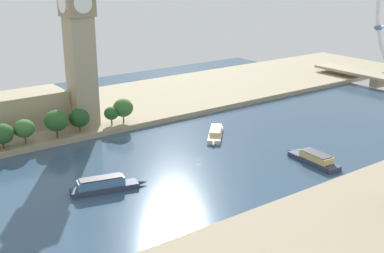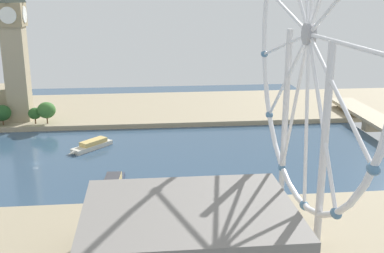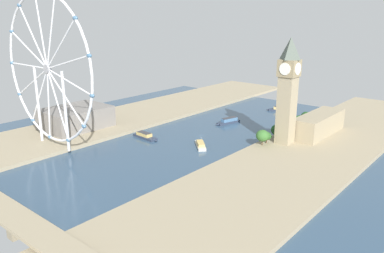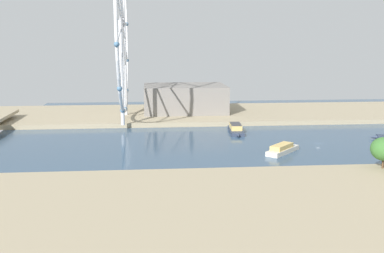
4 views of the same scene
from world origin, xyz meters
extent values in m
plane|color=#334C66|center=(0.00, 0.00, 0.00)|extent=(371.10, 371.10, 0.00)
cube|color=tan|center=(-100.55, 0.00, 1.50)|extent=(90.00, 520.00, 3.00)
cube|color=tan|center=(100.55, 0.00, 1.50)|extent=(90.00, 520.00, 3.00)
cube|color=tan|center=(-73.95, -23.04, 31.92)|extent=(12.90, 12.90, 57.84)
cube|color=#928260|center=(-73.95, -23.04, 67.80)|extent=(14.96, 14.96, 13.93)
pyramid|color=#4C564C|center=(-73.95, -23.04, 83.86)|extent=(13.55, 13.55, 18.19)
cylinder|color=white|center=(-73.95, -15.30, 67.80)|extent=(9.80, 0.50, 9.80)
cylinder|color=white|center=(-73.95, -30.78, 67.80)|extent=(9.80, 0.50, 9.80)
cylinder|color=white|center=(-66.21, -23.04, 67.80)|extent=(0.50, 9.80, 9.80)
cylinder|color=white|center=(-81.69, -23.04, 67.80)|extent=(0.50, 9.80, 9.80)
cube|color=tan|center=(-85.82, -66.47, 12.53)|extent=(22.00, 70.86, 19.06)
cylinder|color=#513823|center=(-60.91, -94.42, 4.66)|extent=(0.80, 0.80, 3.33)
ellipsoid|color=#1E471E|center=(-60.91, -94.42, 10.36)|extent=(10.10, 10.10, 9.09)
cylinder|color=#513823|center=(-61.31, -79.42, 4.92)|extent=(0.80, 0.80, 3.84)
ellipsoid|color=#285623|center=(-61.31, -79.42, 10.33)|extent=(8.70, 8.70, 7.83)
cylinder|color=#513823|center=(-60.28, -71.12, 4.53)|extent=(0.80, 0.80, 3.07)
ellipsoid|color=#285623|center=(-60.28, -71.12, 10.39)|extent=(10.80, 10.80, 9.72)
cylinder|color=#513823|center=(-60.48, -60.52, 4.92)|extent=(0.80, 0.80, 3.84)
ellipsoid|color=#386B2D|center=(-60.48, -60.52, 10.86)|extent=(10.05, 10.05, 9.04)
cylinder|color=#513823|center=(-60.01, -44.40, 5.13)|extent=(0.80, 0.80, 4.25)
ellipsoid|color=#285623|center=(-60.01, -44.40, 11.99)|extent=(11.84, 11.84, 10.66)
cylinder|color=#513823|center=(-61.98, -31.25, 4.59)|extent=(0.80, 0.80, 3.19)
ellipsoid|color=#1E471E|center=(-61.98, -31.25, 10.45)|extent=(10.67, 10.67, 9.60)
cylinder|color=#513823|center=(-62.59, -5.08, 4.98)|extent=(0.80, 0.80, 3.96)
ellipsoid|color=#386B2D|center=(-62.59, -5.08, 11.38)|extent=(11.05, 11.05, 9.95)
cylinder|color=#513823|center=(-62.84, -12.25, 4.64)|extent=(0.80, 0.80, 3.28)
ellipsoid|color=#285623|center=(-62.84, -12.25, 9.43)|extent=(7.88, 7.88, 7.09)
torus|color=silver|center=(71.05, 109.91, 68.35)|extent=(121.51, 2.07, 121.51)
cylinder|color=#99999E|center=(71.05, 109.91, 68.35)|extent=(7.17, 3.00, 7.17)
cylinder|color=silver|center=(100.91, 109.91, 68.35)|extent=(59.72, 1.24, 1.24)
cylinder|color=silver|center=(97.49, 109.91, 82.23)|extent=(53.46, 1.24, 28.85)
cylinder|color=silver|center=(88.01, 109.91, 92.93)|extent=(34.95, 1.24, 49.85)
cylinder|color=silver|center=(74.64, 109.91, 97.99)|extent=(8.43, 1.24, 59.44)
cylinder|color=silver|center=(60.46, 109.91, 96.27)|extent=(22.34, 1.24, 56.28)
cylinder|color=silver|center=(48.69, 109.91, 88.15)|extent=(45.52, 1.24, 40.53)
cylinder|color=silver|center=(42.05, 109.91, 75.50)|extent=(58.28, 1.24, 15.50)
cylinder|color=silver|center=(42.05, 109.91, 61.20)|extent=(58.28, 1.24, 15.50)
cylinder|color=silver|center=(48.69, 109.91, 48.55)|extent=(45.52, 1.24, 40.53)
cylinder|color=silver|center=(60.46, 109.91, 40.43)|extent=(22.34, 1.24, 56.28)
cylinder|color=silver|center=(74.64, 109.91, 38.71)|extent=(8.43, 1.24, 59.44)
cylinder|color=silver|center=(88.01, 109.91, 43.78)|extent=(34.95, 1.24, 49.85)
cylinder|color=silver|center=(97.49, 109.91, 54.47)|extent=(53.46, 1.24, 28.85)
ellipsoid|color=teal|center=(130.77, 109.91, 68.35)|extent=(4.80, 3.20, 3.20)
ellipsoid|color=teal|center=(123.93, 109.91, 96.10)|extent=(4.80, 3.20, 3.20)
ellipsoid|color=teal|center=(104.97, 109.91, 117.50)|extent=(4.80, 3.20, 3.20)
ellipsoid|color=teal|center=(26.34, 109.91, 107.95)|extent=(4.80, 3.20, 3.20)
ellipsoid|color=teal|center=(13.06, 109.91, 82.64)|extent=(4.80, 3.20, 3.20)
ellipsoid|color=teal|center=(13.06, 109.91, 54.06)|extent=(4.80, 3.20, 3.20)
ellipsoid|color=teal|center=(26.34, 109.91, 28.75)|extent=(4.80, 3.20, 3.20)
ellipsoid|color=teal|center=(49.87, 109.91, 12.51)|extent=(4.80, 3.20, 3.20)
ellipsoid|color=teal|center=(78.24, 109.91, 9.06)|extent=(4.80, 3.20, 3.20)
ellipsoid|color=teal|center=(104.97, 109.91, 19.20)|extent=(4.80, 3.20, 3.20)
ellipsoid|color=teal|center=(123.93, 109.91, 40.60)|extent=(4.80, 3.20, 3.20)
cylinder|color=silver|center=(91.95, 109.91, 35.68)|extent=(2.40, 2.40, 65.35)
cylinder|color=silver|center=(50.14, 109.91, 35.68)|extent=(2.40, 2.40, 65.35)
cube|color=gray|center=(104.20, 66.41, 12.98)|extent=(46.14, 60.81, 19.96)
cube|color=gray|center=(-37.03, 193.47, 3.01)|extent=(6.00, 15.05, 6.02)
cube|color=#2D384C|center=(34.44, 40.01, 1.05)|extent=(27.14, 9.66, 2.11)
cone|color=#2D384C|center=(19.00, 41.15, 1.05)|extent=(4.94, 2.46, 2.11)
cube|color=#DBB766|center=(35.77, 39.91, 3.56)|extent=(16.10, 7.62, 2.91)
cube|color=#38383D|center=(35.77, 39.91, 5.18)|extent=(14.51, 7.19, 0.32)
cube|color=#2D384C|center=(4.76, -50.89, 1.15)|extent=(12.60, 27.79, 2.30)
cone|color=#2D384C|center=(8.55, -35.62, 1.15)|extent=(3.40, 5.28, 2.30)
cube|color=teal|center=(4.43, -52.20, 3.95)|extent=(9.62, 19.47, 3.30)
cube|color=#38383D|center=(4.43, -52.20, 5.90)|extent=(8.92, 17.59, 0.60)
cube|color=beige|center=(-19.91, 25.85, 1.17)|extent=(22.20, 21.27, 2.35)
cone|color=beige|center=(-9.62, 16.30, 1.17)|extent=(4.79, 4.68, 2.35)
cube|color=#DBB766|center=(-20.80, 26.68, 3.50)|extent=(14.94, 14.43, 2.31)
cube|color=#2D384C|center=(-9.58, -133.26, 1.13)|extent=(22.81, 15.61, 2.27)
cone|color=#2D384C|center=(2.04, -127.47, 1.13)|extent=(4.61, 3.82, 2.27)
cube|color=#DBB766|center=(-10.58, -133.76, 3.72)|extent=(14.79, 10.93, 2.90)
cube|color=#38383D|center=(-10.58, -133.76, 5.35)|extent=(13.43, 10.09, 0.36)
camera|label=1|loc=(175.40, -131.93, 88.74)|focal=47.43mm
camera|label=2|loc=(228.68, 54.47, 83.28)|focal=44.89mm
camera|label=3|loc=(-221.07, 274.30, 111.42)|focal=36.56mm
camera|label=4|loc=(-246.61, 92.26, 56.56)|focal=43.96mm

